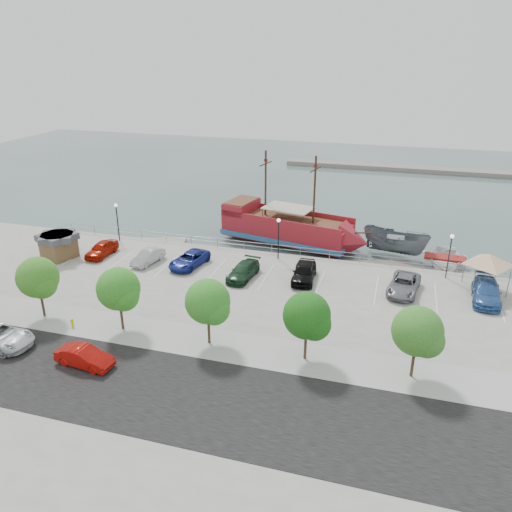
# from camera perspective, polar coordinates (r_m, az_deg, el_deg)

# --- Properties ---
(ground) EXTENTS (160.00, 160.00, 0.00)m
(ground) POSITION_cam_1_polar(r_m,az_deg,el_deg) (45.12, 0.51, -4.60)
(ground) COLOR #3A4B48
(land_slab) EXTENTS (100.00, 58.00, 1.20)m
(land_slab) POSITION_cam_1_polar(r_m,az_deg,el_deg) (28.98, -11.84, -22.38)
(land_slab) COLOR gray
(land_slab) RESTS_ON ground
(street) EXTENTS (100.00, 8.00, 0.04)m
(street) POSITION_cam_1_polar(r_m,az_deg,el_deg) (31.88, -7.67, -15.68)
(street) COLOR black
(street) RESTS_ON land_slab
(sidewalk) EXTENTS (100.00, 4.00, 0.05)m
(sidewalk) POSITION_cam_1_polar(r_m,az_deg,el_deg) (36.38, -3.86, -10.12)
(sidewalk) COLOR #9E9E9E
(sidewalk) RESTS_ON land_slab
(seawall_railing) EXTENTS (50.00, 0.06, 1.00)m
(seawall_railing) POSITION_cam_1_polar(r_m,az_deg,el_deg) (51.36, 2.89, 0.76)
(seawall_railing) COLOR gray
(seawall_railing) RESTS_ON land_slab
(far_shore) EXTENTS (40.00, 3.00, 0.80)m
(far_shore) POSITION_cam_1_polar(r_m,az_deg,el_deg) (95.77, 15.63, 9.66)
(far_shore) COLOR gray
(far_shore) RESTS_ON ground
(pirate_ship) EXTENTS (17.46, 8.20, 10.82)m
(pirate_ship) POSITION_cam_1_polar(r_m,az_deg,el_deg) (56.06, 4.65, 2.95)
(pirate_ship) COLOR maroon
(pirate_ship) RESTS_ON ground
(patrol_boat) EXTENTS (7.84, 5.15, 2.84)m
(patrol_boat) POSITION_cam_1_polar(r_m,az_deg,el_deg) (54.94, 15.59, 1.30)
(patrol_boat) COLOR slate
(patrol_boat) RESTS_ON ground
(speedboat) EXTENTS (5.10, 6.83, 1.35)m
(speedboat) POSITION_cam_1_polar(r_m,az_deg,el_deg) (54.04, 20.74, -0.59)
(speedboat) COLOR white
(speedboat) RESTS_ON ground
(dock_west) EXTENTS (7.21, 3.93, 0.40)m
(dock_west) POSITION_cam_1_polar(r_m,az_deg,el_deg) (58.15, -11.46, 1.60)
(dock_west) COLOR gray
(dock_west) RESTS_ON ground
(dock_mid) EXTENTS (7.83, 4.16, 0.43)m
(dock_mid) POSITION_cam_1_polar(r_m,az_deg,el_deg) (52.01, 13.39, -1.14)
(dock_mid) COLOR #6A645D
(dock_mid) RESTS_ON ground
(dock_east) EXTENTS (6.67, 1.94, 0.38)m
(dock_east) POSITION_cam_1_polar(r_m,az_deg,el_deg) (52.25, 20.46, -1.93)
(dock_east) COLOR gray
(dock_east) RESTS_ON ground
(shed) EXTENTS (3.90, 3.90, 2.54)m
(shed) POSITION_cam_1_polar(r_m,az_deg,el_deg) (53.97, -21.65, 1.17)
(shed) COLOR brown
(shed) RESTS_ON land_slab
(canopy_tent) EXTENTS (5.42, 5.42, 3.85)m
(canopy_tent) POSITION_cam_1_polar(r_m,az_deg,el_deg) (47.23, 25.16, 0.20)
(canopy_tent) COLOR slate
(canopy_tent) RESTS_ON land_slab
(street_sedan) EXTENTS (4.18, 1.81, 1.34)m
(street_sedan) POSITION_cam_1_polar(r_m,az_deg,el_deg) (35.78, -19.02, -10.84)
(street_sedan) COLOR #B50F09
(street_sedan) RESTS_ON street
(fire_hydrant) EXTENTS (0.24, 0.24, 0.69)m
(fire_hydrant) POSITION_cam_1_polar(r_m,az_deg,el_deg) (40.77, -20.26, -7.14)
(fire_hydrant) COLOR #D5D305
(fire_hydrant) RESTS_ON sidewalk
(lamp_post_left) EXTENTS (0.36, 0.36, 4.28)m
(lamp_post_left) POSITION_cam_1_polar(r_m,az_deg,el_deg) (56.10, -15.61, 4.48)
(lamp_post_left) COLOR black
(lamp_post_left) RESTS_ON land_slab
(lamp_post_mid) EXTENTS (0.36, 0.36, 4.28)m
(lamp_post_mid) POSITION_cam_1_polar(r_m,az_deg,el_deg) (49.32, 2.59, 2.82)
(lamp_post_mid) COLOR black
(lamp_post_mid) RESTS_ON land_slab
(lamp_post_right) EXTENTS (0.36, 0.36, 4.28)m
(lamp_post_right) POSITION_cam_1_polar(r_m,az_deg,el_deg) (48.37, 21.31, 0.82)
(lamp_post_right) COLOR black
(lamp_post_right) RESTS_ON land_slab
(tree_b) EXTENTS (3.30, 3.20, 5.00)m
(tree_b) POSITION_cam_1_polar(r_m,az_deg,el_deg) (41.76, -23.57, -2.44)
(tree_b) COLOR #473321
(tree_b) RESTS_ON sidewalk
(tree_c) EXTENTS (3.30, 3.20, 5.00)m
(tree_c) POSITION_cam_1_polar(r_m,az_deg,el_deg) (37.86, -15.30, -3.84)
(tree_c) COLOR #473321
(tree_c) RESTS_ON sidewalk
(tree_d) EXTENTS (3.30, 3.20, 5.00)m
(tree_d) POSITION_cam_1_polar(r_m,az_deg,el_deg) (34.93, -5.36, -5.42)
(tree_d) COLOR #473321
(tree_d) RESTS_ON sidewalk
(tree_e) EXTENTS (3.30, 3.20, 5.00)m
(tree_e) POSITION_cam_1_polar(r_m,az_deg,el_deg) (33.24, 6.04, -7.01)
(tree_e) COLOR #473321
(tree_e) RESTS_ON sidewalk
(tree_f) EXTENTS (3.30, 3.20, 5.00)m
(tree_f) POSITION_cam_1_polar(r_m,az_deg,el_deg) (32.98, 18.20, -8.40)
(tree_f) COLOR #473321
(tree_f) RESTS_ON sidewalk
(parked_car_a) EXTENTS (1.86, 4.35, 1.47)m
(parked_car_a) POSITION_cam_1_polar(r_m,az_deg,el_deg) (53.26, -17.22, 0.79)
(parked_car_a) COLOR #A21403
(parked_car_a) RESTS_ON land_slab
(parked_car_b) EXTENTS (2.07, 4.20, 1.32)m
(parked_car_b) POSITION_cam_1_polar(r_m,az_deg,el_deg) (50.27, -12.24, -0.09)
(parked_car_b) COLOR #ABABAB
(parked_car_b) RESTS_ON land_slab
(parked_car_c) EXTENTS (3.11, 5.23, 1.36)m
(parked_car_c) POSITION_cam_1_polar(r_m,az_deg,el_deg) (48.87, -7.63, -0.40)
(parked_car_c) COLOR navy
(parked_car_c) RESTS_ON land_slab
(parked_car_d) EXTENTS (2.42, 4.88, 1.36)m
(parked_car_d) POSITION_cam_1_polar(r_m,az_deg,el_deg) (45.99, -1.47, -1.73)
(parked_car_d) COLOR #16351E
(parked_car_d) RESTS_ON land_slab
(parked_car_e) EXTENTS (2.28, 4.99, 1.66)m
(parked_car_e) POSITION_cam_1_polar(r_m,az_deg,el_deg) (45.67, 5.52, -1.80)
(parked_car_e) COLOR black
(parked_car_e) RESTS_ON land_slab
(parked_car_g) EXTENTS (3.09, 5.43, 1.43)m
(parked_car_g) POSITION_cam_1_polar(r_m,az_deg,el_deg) (45.16, 16.54, -3.16)
(parked_car_g) COLOR gray
(parked_car_g) RESTS_ON land_slab
(parked_car_h) EXTENTS (2.54, 5.52, 1.56)m
(parked_car_h) POSITION_cam_1_polar(r_m,az_deg,el_deg) (46.19, 24.84, -3.73)
(parked_car_h) COLOR #315C9D
(parked_car_h) RESTS_ON land_slab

